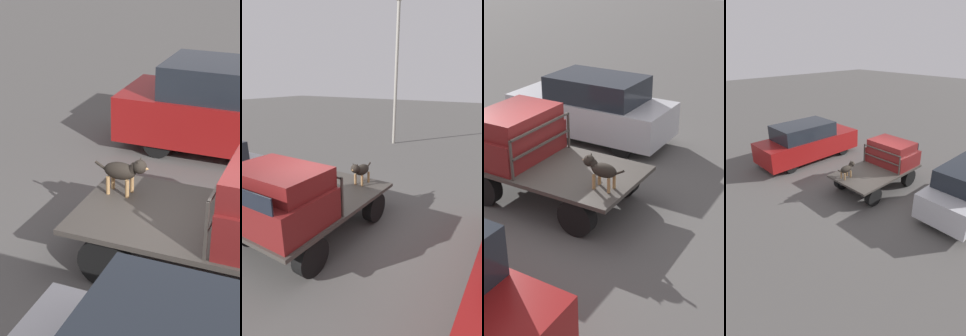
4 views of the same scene
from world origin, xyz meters
The scene contains 6 objects.
ground_plane centered at (0.00, 0.00, 0.00)m, with size 80.00×80.00×0.00m, color #514F4C.
flatbed_truck centered at (0.00, 0.00, 0.57)m, with size 3.61×2.03×0.78m.
truck_cab centered at (1.01, 0.00, 1.27)m, with size 1.42×1.91×1.03m.
truck_headboard centered at (0.27, 0.00, 1.32)m, with size 0.04×1.91×0.81m.
dog centered at (-1.30, 0.34, 1.16)m, with size 0.88×0.27×0.63m.
parked_pickup_far centered at (-0.30, 4.41, 0.94)m, with size 5.26×1.95×1.92m.
Camera 4 is at (-7.55, -6.24, 5.49)m, focal length 28.00 mm.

